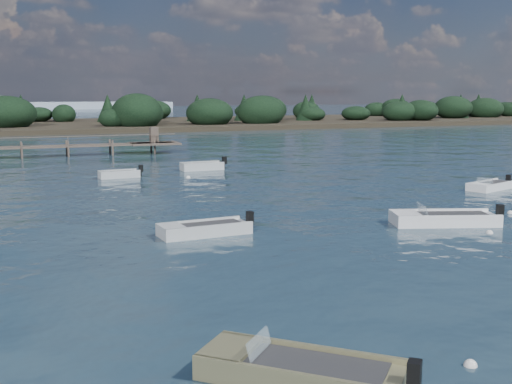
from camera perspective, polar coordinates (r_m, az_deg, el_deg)
name	(u,v)px	position (r m, az deg, el deg)	size (l,w,h in m)	color
ground	(99,145)	(78.41, -13.82, 4.05)	(400.00, 400.00, 0.00)	#152632
tender_far_white	(119,176)	(48.45, -12.06, 1.43)	(3.30, 1.40, 1.12)	#A1A6A8
dinghy_near_olive	(300,375)	(14.68, 3.90, -15.90)	(4.37, 4.28, 1.17)	#6C6948
tender_far_grey_b	(202,168)	(52.27, -4.82, 2.16)	(3.81, 1.42, 1.30)	#A1A6A8
dinghy_mid_white_b	(491,187)	(44.58, 20.20, 0.41)	(4.27, 2.67, 1.05)	silver
dinghy_mid_white_a	(444,221)	(32.09, 16.35, -2.49)	(5.41, 3.36, 1.25)	silver
dinghy_mid_grey	(204,231)	(28.69, -4.61, -3.50)	(4.45, 1.83, 1.11)	#A1A6A8
buoy_a	(470,366)	(16.22, 18.51, -14.45)	(0.32, 0.32, 0.32)	silver
buoy_b	(490,233)	(30.71, 20.05, -3.48)	(0.32, 0.32, 0.32)	silver
buoy_d	(510,213)	(36.08, 21.67, -1.78)	(0.32, 0.32, 0.32)	silver
buoy_e	(188,178)	(47.55, -6.04, 1.25)	(0.32, 0.32, 0.32)	silver
far_headland	(202,115)	(122.80, -4.81, 6.87)	(190.00, 40.00, 5.80)	black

